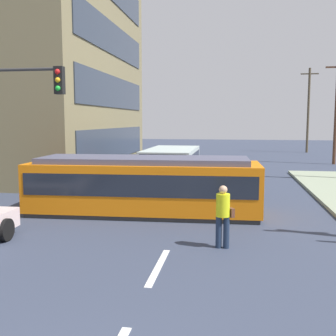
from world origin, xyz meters
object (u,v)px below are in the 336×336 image
at_px(streetcar_tram, 144,184).
at_px(utility_pole_far, 336,110).
at_px(city_bus, 171,163).
at_px(parked_sedan_far, 82,179).
at_px(pedestrian_crossing, 223,213).
at_px(utility_pole_distant, 308,109).
at_px(parked_sedan_furthest, 126,165).
at_px(traffic_light_mast, 19,114).

xyz_separation_m(streetcar_tram, utility_pole_far, (10.86, 18.62, 3.10)).
distance_m(city_bus, parked_sedan_far, 5.03).
bearing_deg(pedestrian_crossing, utility_pole_distant, 76.86).
relative_size(city_bus, utility_pole_distant, 0.63).
bearing_deg(city_bus, utility_pole_distant, 64.70).
height_order(parked_sedan_furthest, utility_pole_distant, utility_pole_distant).
xyz_separation_m(city_bus, parked_sedan_far, (-3.80, -3.26, -0.44)).
height_order(streetcar_tram, pedestrian_crossing, streetcar_tram).
xyz_separation_m(pedestrian_crossing, utility_pole_distant, (7.94, 34.01, 3.62)).
xyz_separation_m(pedestrian_crossing, traffic_light_mast, (-6.46, 1.47, 2.62)).
xyz_separation_m(parked_sedan_far, utility_pole_far, (14.75, 14.66, 3.53)).
bearing_deg(parked_sedan_furthest, utility_pole_far, 30.56).
bearing_deg(pedestrian_crossing, utility_pole_far, 70.35).
xyz_separation_m(parked_sedan_far, utility_pole_distant, (14.76, 26.44, 3.94)).
bearing_deg(parked_sedan_far, traffic_light_mast, -86.61).
xyz_separation_m(parked_sedan_furthest, traffic_light_mast, (-0.15, -12.34, 2.94)).
bearing_deg(streetcar_tram, utility_pole_distant, 70.33).
xyz_separation_m(city_bus, traffic_light_mast, (-3.44, -9.35, 2.50)).
distance_m(traffic_light_mast, utility_pole_distant, 35.59).
height_order(streetcar_tram, utility_pole_far, utility_pole_far).
bearing_deg(utility_pole_far, traffic_light_mast, -124.74).
distance_m(city_bus, utility_pole_far, 16.10).
distance_m(parked_sedan_far, traffic_light_mast, 6.78).
relative_size(parked_sedan_furthest, utility_pole_distant, 0.50).
relative_size(streetcar_tram, traffic_light_mast, 1.62).
height_order(pedestrian_crossing, utility_pole_distant, utility_pole_distant).
bearing_deg(utility_pole_far, streetcar_tram, -120.26).
xyz_separation_m(city_bus, parked_sedan_furthest, (-3.29, 2.99, -0.44)).
height_order(parked_sedan_far, traffic_light_mast, traffic_light_mast).
relative_size(traffic_light_mast, utility_pole_far, 0.64).
relative_size(streetcar_tram, utility_pole_far, 1.05).
bearing_deg(streetcar_tram, pedestrian_crossing, -50.94).
xyz_separation_m(utility_pole_far, utility_pole_distant, (0.01, 11.79, 0.41)).
distance_m(parked_sedan_furthest, utility_pole_distant, 25.03).
bearing_deg(parked_sedan_far, utility_pole_far, 44.81).
bearing_deg(pedestrian_crossing, streetcar_tram, 129.06).
relative_size(parked_sedan_far, traffic_light_mast, 0.89).
relative_size(streetcar_tram, city_bus, 1.49).
bearing_deg(traffic_light_mast, pedestrian_crossing, -12.86).
xyz_separation_m(streetcar_tram, parked_sedan_far, (-3.89, 3.96, -0.43)).
relative_size(streetcar_tram, parked_sedan_furthest, 1.90).
distance_m(streetcar_tram, utility_pole_distant, 32.48).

